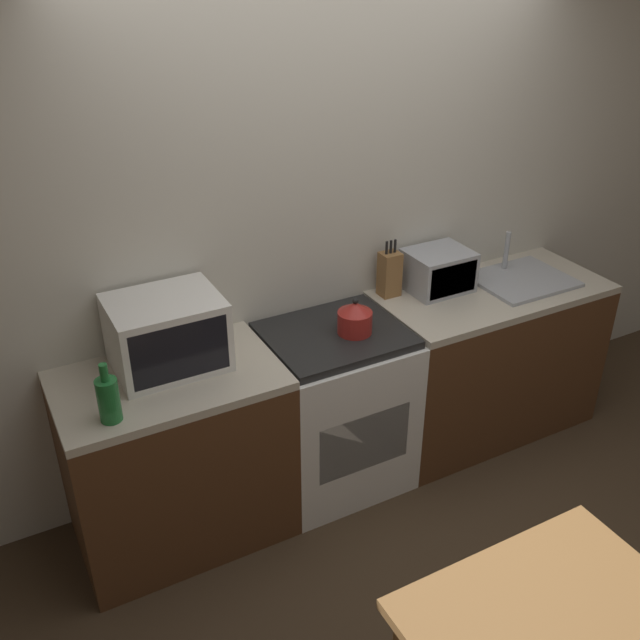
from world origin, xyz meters
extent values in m
plane|color=#3D2D1E|center=(0.00, 0.00, 0.00)|extent=(16.00, 16.00, 0.00)
cube|color=beige|center=(0.00, 1.14, 1.30)|extent=(10.00, 0.06, 2.60)
cube|color=#4C2D19|center=(-0.99, 0.80, 0.43)|extent=(0.99, 0.62, 0.86)
cube|color=#B7AD99|center=(-0.99, 0.80, 0.88)|extent=(0.99, 0.62, 0.04)
cube|color=#4C2D19|center=(0.84, 0.80, 0.43)|extent=(1.29, 0.62, 0.86)
cube|color=#B7AD99|center=(0.84, 0.80, 0.88)|extent=(1.29, 0.62, 0.04)
cube|color=silver|center=(-0.15, 0.80, 0.43)|extent=(0.70, 0.62, 0.86)
cube|color=black|center=(-0.15, 0.80, 0.88)|extent=(0.67, 0.57, 0.04)
cube|color=black|center=(-0.15, 0.50, 0.43)|extent=(0.50, 0.02, 0.32)
cylinder|color=maroon|center=(-0.07, 0.76, 0.96)|extent=(0.17, 0.17, 0.11)
cone|color=maroon|center=(-0.07, 0.76, 1.04)|extent=(0.16, 0.16, 0.05)
sphere|color=black|center=(-0.07, 0.76, 1.07)|extent=(0.03, 0.03, 0.03)
cube|color=silver|center=(-0.95, 0.90, 1.06)|extent=(0.48, 0.39, 0.33)
cube|color=black|center=(-0.95, 0.71, 1.06)|extent=(0.42, 0.01, 0.26)
cylinder|color=#1E662D|center=(-1.28, 0.61, 0.99)|extent=(0.09, 0.09, 0.19)
cylinder|color=#1E662D|center=(-1.28, 0.61, 1.12)|extent=(0.03, 0.03, 0.07)
cube|color=brown|center=(0.30, 1.02, 1.02)|extent=(0.10, 0.09, 0.24)
cylinder|color=black|center=(0.27, 1.02, 1.18)|extent=(0.01, 0.01, 0.07)
cylinder|color=black|center=(0.30, 1.02, 1.18)|extent=(0.01, 0.01, 0.07)
cylinder|color=black|center=(0.33, 1.02, 1.18)|extent=(0.01, 0.01, 0.07)
cube|color=#999BA0|center=(0.57, 0.96, 1.01)|extent=(0.33, 0.28, 0.22)
cube|color=black|center=(0.57, 0.82, 1.01)|extent=(0.29, 0.01, 0.18)
cube|color=#999BA0|center=(1.04, 0.80, 0.91)|extent=(0.51, 0.43, 0.02)
cylinder|color=#999BA0|center=(1.04, 0.96, 1.03)|extent=(0.03, 0.03, 0.22)
cube|color=brown|center=(-0.30, -0.81, 0.74)|extent=(0.89, 0.56, 0.04)
cylinder|color=brown|center=(0.09, -0.59, 0.36)|extent=(0.05, 0.05, 0.72)
camera|label=1|loc=(-1.64, -1.81, 2.63)|focal=40.00mm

